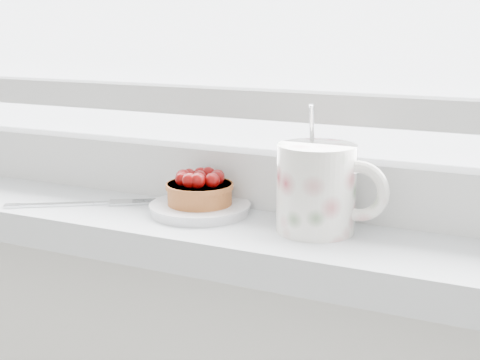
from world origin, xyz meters
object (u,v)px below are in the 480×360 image
Objects in this scene: raspberry_tart at (200,189)px; floral_mug at (319,187)px; saucer at (200,208)px; fork at (81,204)px.

floral_mug is at bearing -2.40° from raspberry_tart.
raspberry_tart is 0.16m from floral_mug.
saucer is at bearing 144.63° from raspberry_tart.
floral_mug is at bearing 4.91° from fork.
saucer is 0.72× the size of fork.
fork is (-0.16, -0.03, -0.00)m from saucer.
floral_mug is at bearing -2.46° from saucer.
saucer is at bearing 177.54° from floral_mug.
saucer is at bearing 12.06° from fork.
fork is at bearing -167.94° from saucer.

